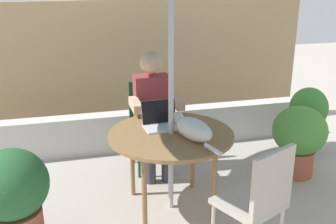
# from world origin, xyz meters

# --- Properties ---
(ground_plane) EXTENTS (14.00, 14.00, 0.00)m
(ground_plane) POSITION_xyz_m (0.00, 0.00, 0.00)
(ground_plane) COLOR #ADA399
(fence_back) EXTENTS (4.57, 0.08, 1.64)m
(fence_back) POSITION_xyz_m (0.00, 2.01, 0.82)
(fence_back) COLOR tan
(fence_back) RESTS_ON ground
(planter_wall_low) EXTENTS (4.11, 0.20, 0.44)m
(planter_wall_low) POSITION_xyz_m (0.00, 1.32, 0.22)
(planter_wall_low) COLOR beige
(planter_wall_low) RESTS_ON ground
(patio_table) EXTENTS (1.05, 1.05, 0.71)m
(patio_table) POSITION_xyz_m (0.00, 0.00, 0.65)
(patio_table) COLOR olive
(patio_table) RESTS_ON ground
(chair_occupied) EXTENTS (0.40, 0.40, 0.91)m
(chair_occupied) POSITION_xyz_m (0.00, 0.86, 0.54)
(chair_occupied) COLOR #194C2D
(chair_occupied) RESTS_ON ground
(chair_empty) EXTENTS (0.53, 0.53, 0.91)m
(chair_empty) POSITION_xyz_m (0.40, -0.85, 0.54)
(chair_empty) COLOR #B2A899
(chair_empty) RESTS_ON ground
(person_seated) EXTENTS (0.48, 0.48, 1.25)m
(person_seated) POSITION_xyz_m (0.00, 0.70, 0.71)
(person_seated) COLOR maroon
(person_seated) RESTS_ON ground
(laptop) EXTENTS (0.32, 0.27, 0.21)m
(laptop) POSITION_xyz_m (-0.05, 0.18, 0.77)
(laptop) COLOR silver
(laptop) RESTS_ON patio_table
(cat) EXTENTS (0.31, 0.64, 0.17)m
(cat) POSITION_xyz_m (0.13, -0.15, 0.79)
(cat) COLOR silver
(cat) RESTS_ON patio_table
(potted_plant_near_fence) EXTENTS (0.53, 0.53, 0.81)m
(potted_plant_near_fence) POSITION_xyz_m (-1.24, -0.29, 0.46)
(potted_plant_near_fence) COLOR #9E5138
(potted_plant_near_fence) RESTS_ON ground
(potted_plant_by_chair) EXTENTS (0.42, 0.42, 0.75)m
(potted_plant_by_chair) POSITION_xyz_m (1.80, 0.78, 0.44)
(potted_plant_by_chair) COLOR #33383D
(potted_plant_by_chair) RESTS_ON ground
(potted_plant_corner) EXTENTS (0.54, 0.54, 0.73)m
(potted_plant_corner) POSITION_xyz_m (1.39, 0.28, 0.42)
(potted_plant_corner) COLOR #9E5138
(potted_plant_corner) RESTS_ON ground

